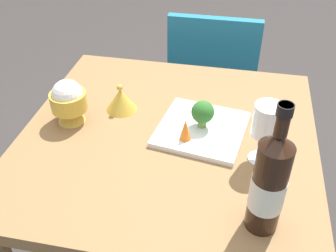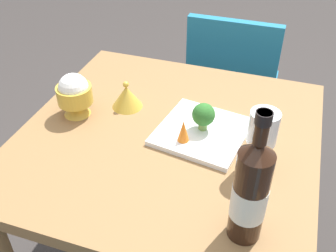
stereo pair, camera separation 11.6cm
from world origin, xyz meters
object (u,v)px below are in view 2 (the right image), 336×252
wine_glass (263,129)px  chair_near_window (232,79)px  rice_bowl (74,94)px  serving_plate (202,132)px  broccoli_floret (204,115)px  carrot_garnish_left (183,131)px  rice_bowl_lid (127,96)px  wine_bottle (250,192)px

wine_glass → chair_near_window: bearing=14.3°
rice_bowl → serving_plate: (0.03, -0.40, -0.07)m
rice_bowl → wine_glass: bearing=-96.6°
broccoli_floret → carrot_garnish_left: broccoli_floret is taller
serving_plate → carrot_garnish_left: carrot_garnish_left is taller
wine_glass → serving_plate: size_ratio=0.63×
wine_glass → broccoli_floret: 0.21m
rice_bowl_lid → wine_glass: bearing=-109.4°
wine_bottle → carrot_garnish_left: wine_bottle is taller
wine_glass → rice_bowl: 0.59m
serving_plate → rice_bowl_lid: bearing=76.7°
chair_near_window → serving_plate: 0.75m
rice_bowl_lid → serving_plate: (-0.06, -0.27, -0.03)m
wine_bottle → rice_bowl_lid: 0.60m
serving_plate → wine_glass: bearing=-118.0°
broccoli_floret → serving_plate: bearing=-175.4°
wine_bottle → rice_bowl_lid: (0.38, 0.45, -0.09)m
chair_near_window → broccoli_floret: 0.77m
rice_bowl → broccoli_floret: bearing=-85.7°
wine_glass → wine_bottle: bearing=-179.0°
wine_bottle → serving_plate: size_ratio=1.17×
rice_bowl_lid → carrot_garnish_left: (-0.13, -0.23, 0.01)m
carrot_garnish_left → wine_bottle: bearing=-139.2°
rice_bowl → wine_bottle: bearing=-116.7°
wine_glass → carrot_garnish_left: size_ratio=2.67×
rice_bowl → carrot_garnish_left: (-0.04, -0.36, -0.02)m
serving_plate → carrot_garnish_left: bearing=148.4°
rice_bowl → serving_plate: 0.41m
chair_near_window → rice_bowl: rice_bowl is taller
rice_bowl_lid → broccoli_floret: bearing=-102.3°
wine_glass → serving_plate: (0.09, 0.17, -0.12)m
wine_bottle → wine_glass: wine_bottle is taller
chair_near_window → wine_bottle: size_ratio=2.55×
rice_bowl_lid → carrot_garnish_left: bearing=-119.2°
rice_bowl → serving_plate: rice_bowl is taller
chair_near_window → wine_glass: size_ratio=4.75×
wine_glass → rice_bowl_lid: (0.16, 0.44, -0.09)m
wine_bottle → broccoli_floret: bearing=29.0°
chair_near_window → wine_glass: (-0.81, -0.21, 0.35)m
wine_glass → broccoli_floret: bearing=60.8°
rice_bowl_lid → carrot_garnish_left: 0.26m
wine_glass → broccoli_floret: (0.10, 0.18, -0.06)m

